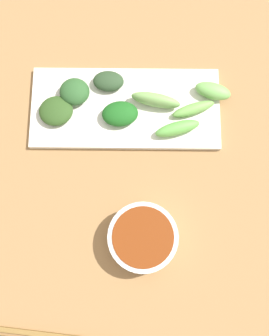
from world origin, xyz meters
name	(u,v)px	position (x,y,z in m)	size (l,w,h in m)	color
tabletop	(125,149)	(0.00, 0.00, 0.01)	(2.10, 2.10, 0.02)	#987044
sauce_bowl	(143,238)	(-0.17, -0.03, 0.04)	(0.12, 0.12, 0.04)	silver
serving_plate	(127,108)	(0.08, 0.00, 0.03)	(0.16, 0.35, 0.01)	silver
broccoli_stalk_0	(193,109)	(0.07, -0.12, 0.04)	(0.02, 0.08, 0.02)	#6FAA4D
broccoli_leafy_1	(75,92)	(0.10, 0.09, 0.05)	(0.05, 0.06, 0.03)	#2C592A
broccoli_stalk_2	(177,128)	(0.03, -0.10, 0.04)	(0.02, 0.08, 0.02)	#60AB47
broccoli_leafy_3	(120,114)	(0.06, 0.01, 0.05)	(0.05, 0.07, 0.03)	#1C5D1C
broccoli_leafy_4	(56,111)	(0.06, 0.13, 0.04)	(0.06, 0.06, 0.02)	#2E4E1E
broccoli_stalk_5	(213,91)	(0.10, -0.16, 0.05)	(0.03, 0.07, 0.03)	#73B758
broccoli_leafy_6	(108,81)	(0.12, 0.03, 0.04)	(0.04, 0.06, 0.02)	#2B4527
broccoli_stalk_7	(156,100)	(0.08, -0.06, 0.05)	(0.02, 0.09, 0.03)	#78AA58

